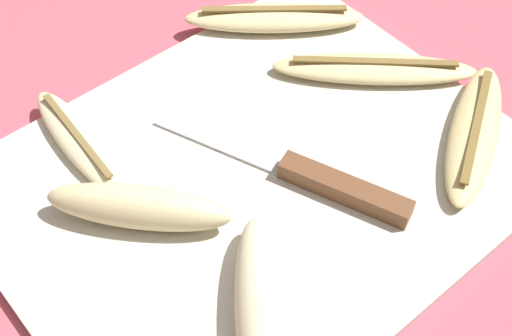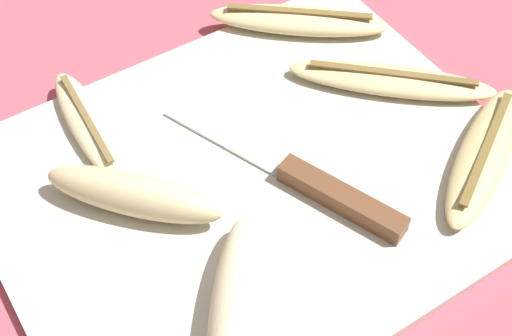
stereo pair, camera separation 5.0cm
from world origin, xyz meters
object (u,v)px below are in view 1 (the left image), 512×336
object	(u,v)px
banana_spotted_left	(474,132)
banana_mellow_near	(374,69)
banana_soft_right	(138,207)
banana_ripe_center	(274,18)
knife	(322,181)
banana_cream_curved	(79,141)
banana_bright_far	(265,329)

from	to	relation	value
banana_spotted_left	banana_mellow_near	size ratio (longest dim) A/B	1.00
banana_soft_right	banana_ripe_center	distance (m)	0.27
banana_ripe_center	banana_mellow_near	world-z (taller)	banana_ripe_center
knife	banana_spotted_left	bearing A→B (deg)	-41.04
banana_ripe_center	banana_mellow_near	size ratio (longest dim) A/B	0.98
banana_ripe_center	banana_cream_curved	distance (m)	0.25
banana_spotted_left	banana_soft_right	xyz separation A→B (m)	(-0.28, 0.12, 0.01)
banana_bright_far	banana_soft_right	distance (m)	0.15
banana_ripe_center	banana_cream_curved	world-z (taller)	banana_ripe_center
banana_bright_far	banana_soft_right	world-z (taller)	same
banana_soft_right	knife	bearing A→B (deg)	-26.98
banana_spotted_left	banana_cream_curved	distance (m)	0.36
banana_bright_far	banana_spotted_left	size ratio (longest dim) A/B	1.04
banana_ripe_center	banana_bright_far	bearing A→B (deg)	-132.19
banana_bright_far	banana_cream_curved	size ratio (longest dim) A/B	1.19
knife	banana_soft_right	bearing A→B (deg)	131.19
knife	banana_spotted_left	xyz separation A→B (m)	(0.14, -0.05, 0.00)
banana_spotted_left	banana_soft_right	bearing A→B (deg)	156.82
banana_cream_curved	banana_mellow_near	xyz separation A→B (m)	(0.27, -0.11, 0.00)
banana_ripe_center	banana_cream_curved	bearing A→B (deg)	-177.04
knife	banana_cream_curved	bearing A→B (deg)	106.33
banana_bright_far	banana_spotted_left	distance (m)	0.28
banana_soft_right	banana_cream_curved	distance (m)	0.10
banana_spotted_left	banana_cream_curved	bearing A→B (deg)	141.30
banana_cream_curved	banana_mellow_near	bearing A→B (deg)	-21.60
banana_soft_right	banana_ripe_center	size ratio (longest dim) A/B	0.81
banana_bright_far	banana_mellow_near	bearing A→B (deg)	28.52
knife	banana_mellow_near	size ratio (longest dim) A/B	1.36
knife	banana_bright_far	xyz separation A→B (m)	(-0.13, -0.08, 0.01)
knife	banana_cream_curved	world-z (taller)	same
banana_soft_right	banana_cream_curved	size ratio (longest dim) A/B	0.91
banana_mellow_near	banana_bright_far	bearing A→B (deg)	-151.48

